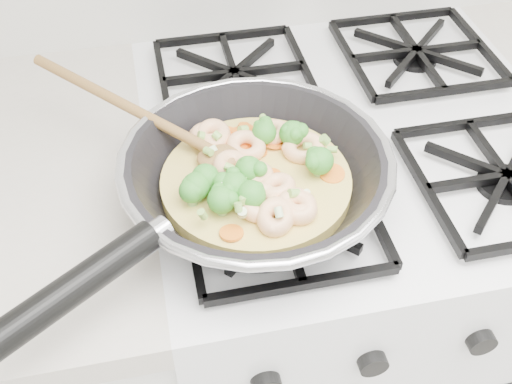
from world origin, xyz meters
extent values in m
cube|color=white|center=(0.00, 1.70, 0.45)|extent=(0.60, 0.60, 0.90)
cube|color=black|center=(0.00, 1.70, 0.91)|extent=(0.56, 0.56, 0.02)
torus|color=silver|center=(-0.17, 1.58, 0.98)|extent=(0.33, 0.33, 0.01)
cylinder|color=black|center=(-0.38, 1.44, 0.98)|extent=(0.17, 0.13, 0.03)
cylinder|color=#DFC861|center=(-0.17, 1.58, 0.95)|extent=(0.23, 0.23, 0.02)
ellipsoid|color=olive|center=(-0.21, 1.61, 0.97)|extent=(0.07, 0.07, 0.02)
cylinder|color=olive|center=(-0.32, 1.71, 0.99)|extent=(0.21, 0.20, 0.05)
torus|color=#FECB96|center=(-0.21, 1.65, 0.97)|extent=(0.06, 0.06, 0.02)
torus|color=#FECB96|center=(-0.20, 1.59, 0.97)|extent=(0.07, 0.07, 0.03)
torus|color=#FECB96|center=(-0.14, 1.51, 0.97)|extent=(0.07, 0.07, 0.03)
torus|color=#FECB96|center=(-0.18, 1.62, 0.97)|extent=(0.07, 0.07, 0.03)
torus|color=#FECB96|center=(-0.14, 1.51, 0.97)|extent=(0.07, 0.07, 0.02)
torus|color=#FECB96|center=(-0.11, 1.61, 0.97)|extent=(0.06, 0.06, 0.03)
torus|color=#FECB96|center=(-0.14, 1.64, 0.97)|extent=(0.05, 0.05, 0.02)
torus|color=#FECB96|center=(-0.16, 1.54, 0.97)|extent=(0.06, 0.06, 0.02)
torus|color=#FECB96|center=(-0.17, 1.50, 0.97)|extent=(0.07, 0.07, 0.02)
torus|color=#FECB96|center=(-0.22, 1.65, 0.97)|extent=(0.07, 0.07, 0.02)
torus|color=#FECB96|center=(-0.18, 1.53, 0.97)|extent=(0.08, 0.08, 0.03)
torus|color=#FECB96|center=(-0.18, 1.57, 0.97)|extent=(0.07, 0.07, 0.02)
ellipsoid|color=green|center=(-0.21, 1.55, 0.98)|extent=(0.05, 0.05, 0.03)
ellipsoid|color=green|center=(-0.18, 1.57, 0.98)|extent=(0.04, 0.04, 0.03)
ellipsoid|color=green|center=(-0.10, 1.57, 0.98)|extent=(0.04, 0.04, 0.03)
ellipsoid|color=green|center=(-0.23, 1.57, 0.98)|extent=(0.04, 0.04, 0.03)
ellipsoid|color=green|center=(-0.19, 1.53, 0.98)|extent=(0.04, 0.04, 0.03)
ellipsoid|color=green|center=(-0.12, 1.62, 0.98)|extent=(0.04, 0.04, 0.03)
ellipsoid|color=green|center=(-0.25, 1.55, 0.98)|extent=(0.04, 0.04, 0.03)
ellipsoid|color=green|center=(-0.15, 1.63, 0.98)|extent=(0.04, 0.04, 0.03)
ellipsoid|color=green|center=(-0.25, 1.56, 0.98)|extent=(0.04, 0.04, 0.03)
ellipsoid|color=green|center=(-0.22, 1.53, 0.98)|extent=(0.04, 0.04, 0.03)
cylinder|color=orange|center=(-0.12, 1.64, 0.96)|extent=(0.04, 0.04, 0.01)
cylinder|color=orange|center=(-0.22, 1.49, 0.96)|extent=(0.03, 0.03, 0.01)
cylinder|color=orange|center=(-0.17, 1.64, 0.96)|extent=(0.04, 0.03, 0.01)
cylinder|color=orange|center=(-0.08, 1.56, 0.96)|extent=(0.04, 0.04, 0.01)
cylinder|color=orange|center=(-0.11, 1.64, 0.96)|extent=(0.04, 0.04, 0.01)
cylinder|color=orange|center=(-0.20, 1.66, 0.96)|extent=(0.04, 0.04, 0.00)
cylinder|color=orange|center=(-0.16, 1.67, 0.96)|extent=(0.04, 0.04, 0.01)
cylinder|color=orange|center=(-0.14, 1.63, 0.96)|extent=(0.03, 0.03, 0.01)
cylinder|color=orange|center=(-0.21, 1.62, 0.96)|extent=(0.03, 0.03, 0.01)
cylinder|color=orange|center=(-0.17, 1.66, 0.96)|extent=(0.04, 0.04, 0.01)
cylinder|color=orange|center=(-0.22, 1.58, 0.96)|extent=(0.04, 0.04, 0.01)
cylinder|color=orange|center=(-0.23, 1.57, 0.96)|extent=(0.04, 0.04, 0.01)
cylinder|color=orange|center=(-0.18, 1.65, 0.96)|extent=(0.04, 0.04, 0.01)
cylinder|color=orange|center=(-0.16, 1.57, 0.96)|extent=(0.03, 0.03, 0.01)
cylinder|color=orange|center=(-0.16, 1.62, 0.96)|extent=(0.03, 0.03, 0.01)
cylinder|color=beige|center=(-0.13, 1.52, 0.97)|extent=(0.01, 0.01, 0.01)
cylinder|color=#85BC4B|center=(-0.23, 1.64, 0.98)|extent=(0.01, 0.01, 0.01)
cylinder|color=#85BC4B|center=(-0.18, 1.65, 0.97)|extent=(0.01, 0.01, 0.01)
cylinder|color=#85BC4B|center=(-0.10, 1.60, 0.97)|extent=(0.01, 0.01, 0.01)
cylinder|color=#85BC4B|center=(-0.25, 1.51, 0.98)|extent=(0.01, 0.01, 0.01)
cylinder|color=beige|center=(-0.22, 1.55, 0.98)|extent=(0.01, 0.01, 0.01)
cylinder|color=#85BC4B|center=(-0.21, 1.54, 0.98)|extent=(0.01, 0.01, 0.01)
cylinder|color=#85BC4B|center=(-0.19, 1.53, 0.98)|extent=(0.01, 0.01, 0.01)
cylinder|color=beige|center=(-0.22, 1.62, 0.97)|extent=(0.01, 0.01, 0.01)
cylinder|color=#85BC4B|center=(-0.21, 1.51, 0.98)|extent=(0.01, 0.01, 0.01)
cylinder|color=beige|center=(-0.17, 1.49, 0.98)|extent=(0.01, 0.01, 0.01)
cylinder|color=#85BC4B|center=(-0.20, 1.52, 0.97)|extent=(0.01, 0.01, 0.01)
cylinder|color=#85BC4B|center=(-0.21, 1.57, 0.98)|extent=(0.01, 0.01, 0.01)
cylinder|color=#85BC4B|center=(-0.14, 1.52, 0.98)|extent=(0.01, 0.01, 0.01)
cylinder|color=#85BC4B|center=(-0.21, 1.64, 0.98)|extent=(0.01, 0.01, 0.01)
cylinder|color=#85BC4B|center=(-0.20, 1.52, 0.98)|extent=(0.01, 0.01, 0.01)
cylinder|color=#85BC4B|center=(-0.08, 1.59, 0.97)|extent=(0.01, 0.01, 0.01)
cylinder|color=#85BC4B|center=(-0.15, 1.65, 0.98)|extent=(0.01, 0.01, 0.01)
cylinder|color=#85BC4B|center=(-0.19, 1.56, 0.98)|extent=(0.01, 0.01, 0.01)
cylinder|color=#85BC4B|center=(-0.08, 1.60, 0.98)|extent=(0.01, 0.01, 0.01)
cylinder|color=#85BC4B|center=(-0.22, 1.61, 0.98)|extent=(0.01, 0.01, 0.01)
cylinder|color=beige|center=(-0.20, 1.50, 0.98)|extent=(0.01, 0.01, 0.01)
camera|label=1|loc=(-0.28, 1.05, 1.47)|focal=43.67mm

